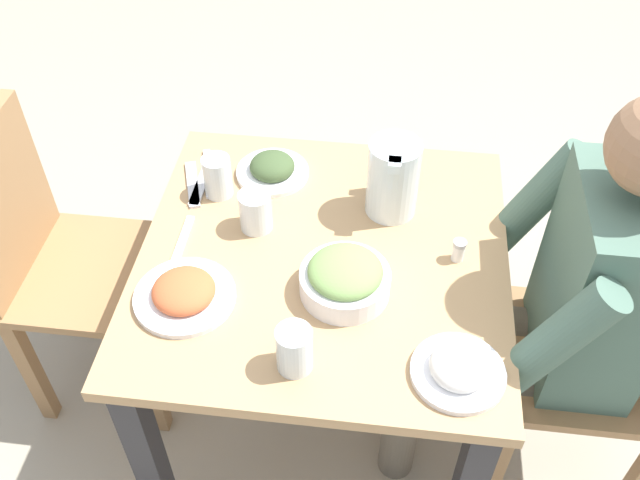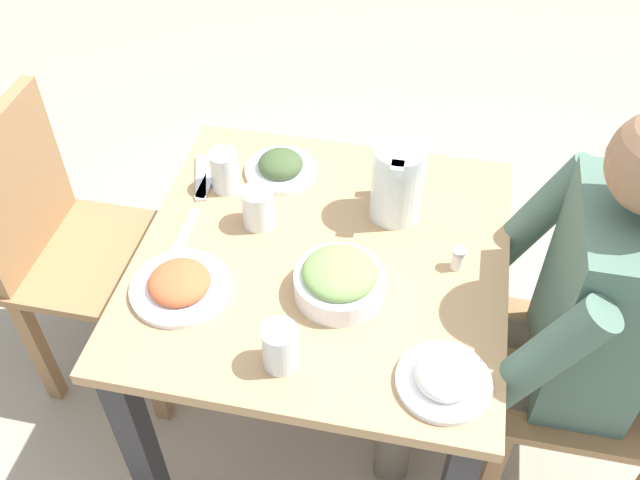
{
  "view_description": "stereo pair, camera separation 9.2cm",
  "coord_description": "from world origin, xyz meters",
  "px_view_note": "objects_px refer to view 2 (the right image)",
  "views": [
    {
      "loc": [
        -1.08,
        -0.12,
        1.85
      ],
      "look_at": [
        0.03,
        0.01,
        0.72
      ],
      "focal_mm": 39.73,
      "sensor_mm": 36.0,
      "label": 1
    },
    {
      "loc": [
        -1.07,
        -0.22,
        1.85
      ],
      "look_at": [
        0.03,
        0.01,
        0.72
      ],
      "focal_mm": 39.73,
      "sensor_mm": 36.0,
      "label": 2
    }
  ],
  "objects_px": {
    "chair_near": "(626,370)",
    "diner_near": "(548,316)",
    "chair_far": "(69,242)",
    "water_pitcher": "(397,182)",
    "plate_yoghurt": "(444,378)",
    "dining_table": "(322,292)",
    "water_glass_far_right": "(258,207)",
    "salt_shaker": "(458,258)",
    "water_glass_by_pitcher": "(225,171)",
    "water_glass_center": "(280,347)",
    "salad_bowl": "(339,279)",
    "plate_rice_curry": "(180,285)",
    "plate_dolmas": "(281,166)"
  },
  "relations": [
    {
      "from": "salt_shaker",
      "to": "chair_far",
      "type": "bearing_deg",
      "value": 85.81
    },
    {
      "from": "chair_far",
      "to": "water_glass_center",
      "type": "bearing_deg",
      "value": -119.88
    },
    {
      "from": "salad_bowl",
      "to": "chair_near",
      "type": "bearing_deg",
      "value": -83.62
    },
    {
      "from": "water_glass_center",
      "to": "salt_shaker",
      "type": "relative_size",
      "value": 1.9
    },
    {
      "from": "water_glass_far_right",
      "to": "chair_far",
      "type": "bearing_deg",
      "value": 87.37
    },
    {
      "from": "chair_far",
      "to": "water_pitcher",
      "type": "bearing_deg",
      "value": -85.14
    },
    {
      "from": "water_glass_center",
      "to": "chair_near",
      "type": "bearing_deg",
      "value": -69.58
    },
    {
      "from": "plate_dolmas",
      "to": "water_glass_center",
      "type": "xyz_separation_m",
      "value": [
        -0.56,
        -0.14,
        0.03
      ]
    },
    {
      "from": "plate_dolmas",
      "to": "salt_shaker",
      "type": "height_order",
      "value": "plate_dolmas"
    },
    {
      "from": "dining_table",
      "to": "salad_bowl",
      "type": "bearing_deg",
      "value": -150.23
    },
    {
      "from": "salt_shaker",
      "to": "water_pitcher",
      "type": "bearing_deg",
      "value": 46.88
    },
    {
      "from": "chair_far",
      "to": "plate_rice_curry",
      "type": "relative_size",
      "value": 4.13
    },
    {
      "from": "salad_bowl",
      "to": "water_glass_center",
      "type": "height_order",
      "value": "water_glass_center"
    },
    {
      "from": "diner_near",
      "to": "plate_yoghurt",
      "type": "bearing_deg",
      "value": 140.43
    },
    {
      "from": "plate_rice_curry",
      "to": "dining_table",
      "type": "bearing_deg",
      "value": -59.3
    },
    {
      "from": "water_glass_far_right",
      "to": "chair_near",
      "type": "bearing_deg",
      "value": -96.5
    },
    {
      "from": "chair_far",
      "to": "dining_table",
      "type": "bearing_deg",
      "value": -97.78
    },
    {
      "from": "water_pitcher",
      "to": "water_glass_center",
      "type": "distance_m",
      "value": 0.5
    },
    {
      "from": "plate_dolmas",
      "to": "diner_near",
      "type": "bearing_deg",
      "value": -113.42
    },
    {
      "from": "diner_near",
      "to": "water_pitcher",
      "type": "bearing_deg",
      "value": 61.63
    },
    {
      "from": "salad_bowl",
      "to": "water_glass_by_pitcher",
      "type": "xyz_separation_m",
      "value": [
        0.28,
        0.33,
        0.01
      ]
    },
    {
      "from": "diner_near",
      "to": "plate_rice_curry",
      "type": "distance_m",
      "value": 0.79
    },
    {
      "from": "chair_far",
      "to": "water_glass_center",
      "type": "height_order",
      "value": "chair_far"
    },
    {
      "from": "water_glass_far_right",
      "to": "water_glass_center",
      "type": "bearing_deg",
      "value": -158.8
    },
    {
      "from": "chair_far",
      "to": "plate_rice_curry",
      "type": "xyz_separation_m",
      "value": [
        -0.26,
        -0.44,
        0.22
      ]
    },
    {
      "from": "plate_rice_curry",
      "to": "water_glass_by_pitcher",
      "type": "height_order",
      "value": "water_glass_by_pitcher"
    },
    {
      "from": "water_pitcher",
      "to": "water_glass_by_pitcher",
      "type": "bearing_deg",
      "value": 89.07
    },
    {
      "from": "chair_near",
      "to": "diner_near",
      "type": "height_order",
      "value": "diner_near"
    },
    {
      "from": "water_glass_center",
      "to": "salt_shaker",
      "type": "bearing_deg",
      "value": -44.43
    },
    {
      "from": "salad_bowl",
      "to": "water_glass_by_pitcher",
      "type": "distance_m",
      "value": 0.43
    },
    {
      "from": "plate_rice_curry",
      "to": "water_glass_center",
      "type": "xyz_separation_m",
      "value": [
        -0.14,
        -0.25,
        0.03
      ]
    },
    {
      "from": "plate_rice_curry",
      "to": "plate_yoghurt",
      "type": "bearing_deg",
      "value": -102.17
    },
    {
      "from": "diner_near",
      "to": "water_glass_far_right",
      "type": "relative_size",
      "value": 12.2
    },
    {
      "from": "water_glass_by_pitcher",
      "to": "water_glass_far_right",
      "type": "distance_m",
      "value": 0.15
    },
    {
      "from": "plate_yoghurt",
      "to": "salt_shaker",
      "type": "distance_m",
      "value": 0.31
    },
    {
      "from": "water_glass_by_pitcher",
      "to": "water_glass_far_right",
      "type": "height_order",
      "value": "water_glass_by_pitcher"
    },
    {
      "from": "plate_yoghurt",
      "to": "water_glass_center",
      "type": "xyz_separation_m",
      "value": [
        -0.01,
        0.31,
        0.03
      ]
    },
    {
      "from": "water_pitcher",
      "to": "salad_bowl",
      "type": "xyz_separation_m",
      "value": [
        -0.27,
        0.08,
        -0.05
      ]
    },
    {
      "from": "water_glass_by_pitcher",
      "to": "chair_far",
      "type": "bearing_deg",
      "value": 100.31
    },
    {
      "from": "plate_rice_curry",
      "to": "water_glass_far_right",
      "type": "relative_size",
      "value": 2.22
    },
    {
      "from": "chair_near",
      "to": "diner_near",
      "type": "relative_size",
      "value": 0.75
    },
    {
      "from": "plate_yoghurt",
      "to": "diner_near",
      "type": "bearing_deg",
      "value": -39.57
    },
    {
      "from": "diner_near",
      "to": "plate_rice_curry",
      "type": "bearing_deg",
      "value": 99.81
    },
    {
      "from": "plate_dolmas",
      "to": "salt_shaker",
      "type": "relative_size",
      "value": 3.35
    },
    {
      "from": "dining_table",
      "to": "water_glass_center",
      "type": "distance_m",
      "value": 0.35
    },
    {
      "from": "chair_near",
      "to": "plate_rice_curry",
      "type": "distance_m",
      "value": 1.02
    },
    {
      "from": "plate_dolmas",
      "to": "water_glass_far_right",
      "type": "xyz_separation_m",
      "value": [
        -0.19,
        0.01,
        0.03
      ]
    },
    {
      "from": "chair_near",
      "to": "salt_shaker",
      "type": "height_order",
      "value": "chair_near"
    },
    {
      "from": "chair_far",
      "to": "water_glass_by_pitcher",
      "type": "bearing_deg",
      "value": -79.69
    },
    {
      "from": "water_pitcher",
      "to": "plate_dolmas",
      "type": "distance_m",
      "value": 0.32
    }
  ]
}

